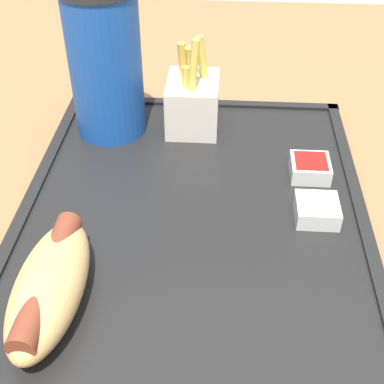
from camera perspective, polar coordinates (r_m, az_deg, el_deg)
name	(u,v)px	position (r m, az deg, el deg)	size (l,w,h in m)	color
food_tray	(192,220)	(0.52, 0.00, -2.98)	(0.44, 0.34, 0.01)	black
soda_cup	(105,62)	(0.61, -9.25, 13.56)	(0.08, 0.08, 0.20)	#194CA5
hot_dog_far	(50,285)	(0.44, -14.94, -9.57)	(0.14, 0.06, 0.05)	tan
fries_carton	(193,101)	(0.63, 0.07, 9.66)	(0.07, 0.06, 0.11)	silver
sauce_cup_mayo	(317,209)	(0.52, 13.19, -1.83)	(0.04, 0.04, 0.02)	silver
sauce_cup_ketchup	(310,167)	(0.57, 12.48, 2.58)	(0.04, 0.04, 0.02)	silver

